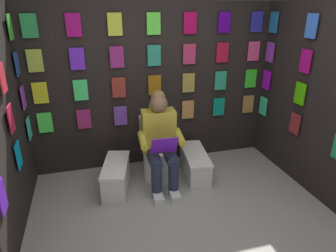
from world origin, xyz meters
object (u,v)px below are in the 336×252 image
(comic_longbox_far, at_px, (116,177))
(comic_longbox_near, at_px, (195,163))
(person_reading, at_px, (160,141))
(toilet, at_px, (157,153))

(comic_longbox_far, bearing_deg, comic_longbox_near, -161.19)
(comic_longbox_far, bearing_deg, person_reading, -169.27)
(toilet, relative_size, comic_longbox_far, 1.06)
(toilet, xyz_separation_m, person_reading, (0.01, 0.23, 0.27))
(comic_longbox_near, bearing_deg, toilet, -4.74)
(toilet, height_order, person_reading, person_reading)
(person_reading, height_order, comic_longbox_far, person_reading)
(person_reading, xyz_separation_m, comic_longbox_far, (0.55, -0.03, -0.42))
(comic_longbox_far, bearing_deg, toilet, -146.77)
(toilet, distance_m, comic_longbox_near, 0.53)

